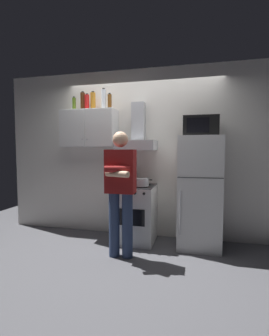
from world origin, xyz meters
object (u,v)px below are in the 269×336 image
Objects in this scene: range_hood at (137,138)px; bottle_soda_red at (87,102)px; upper_cabinet at (89,129)px; microwave at (201,126)px; refrigerator at (199,192)px; bottle_vodka_clear at (104,99)px; bottle_olive_oil at (74,104)px; stove_oven at (135,213)px; bottle_rum_dark at (83,101)px; bottle_beer_brown at (110,102)px; cooking_pot at (142,182)px; person_standing at (120,189)px; bottle_liquor_amber at (93,101)px.

range_hood is 1.01m from bottle_soda_red.
upper_cabinet is 1.88× the size of microwave.
bottle_vodka_clear reaches higher than refrigerator.
bottle_vodka_clear is 0.51m from bottle_olive_oil.
bottle_soda_red reaches higher than stove_oven.
microwave is 1.93m from bottle_rum_dark.
bottle_beer_brown is at bearing -3.73° from bottle_rum_dark.
cooking_pot is at bearing -18.53° from bottle_vodka_clear.
bottle_vodka_clear is 1.31× the size of bottle_beer_brown.
refrigerator is at bearing -89.10° from microwave.
person_standing is (-1.00, -0.61, 0.10)m from refrigerator.
bottle_vodka_clear reaches higher than person_standing.
stove_oven is 1.99m from bottle_rum_dark.
bottle_liquor_amber is (-1.68, 0.12, 0.45)m from microwave.
bottle_olive_oil is 0.89× the size of bottle_beer_brown.
microwave is at bearing -4.03° from bottle_liquor_amber.
range_hood is at bearing 86.09° from person_standing.
person_standing is at bearing -110.30° from cooking_pot.
upper_cabinet is 0.56× the size of refrigerator.
cooking_pot is 0.92× the size of bottle_vodka_clear.
person_standing is at bearing -47.35° from bottle_liquor_amber.
bottle_olive_oil is at bearing -178.48° from range_hood.
bottle_olive_oil is 0.85× the size of bottle_soda_red.
bottle_vodka_clear is 1.10× the size of bottle_liquor_amber.
bottle_liquor_amber is (0.07, 0.01, 0.44)m from upper_cabinet.
bottle_rum_dark is 0.15m from bottle_olive_oil.
cooking_pot is at bearing -171.68° from refrigerator.
bottle_beer_brown is at bearing 7.07° from bottle_vodka_clear.
bottle_beer_brown reaches higher than bottle_olive_oil.
bottle_beer_brown is (0.36, -0.01, 0.42)m from upper_cabinet.
cooking_pot is at bearing -10.47° from bottle_olive_oil.
microwave is (0.95, 0.02, 1.31)m from stove_oven.
stove_oven is 1.79m from bottle_beer_brown.
bottle_beer_brown reaches higher than range_hood.
bottle_beer_brown is 0.95× the size of bottle_soda_red.
cooking_pot is at bearing -14.26° from bottle_rum_dark.
bottle_rum_dark is 0.48m from bottle_beer_brown.
stove_oven is at bearing 137.51° from cooking_pot.
bottle_beer_brown is (0.47, -0.03, -0.03)m from bottle_rum_dark.
bottle_rum_dark is (-0.38, 0.04, -0.01)m from bottle_vodka_clear.
bottle_rum_dark reaches higher than bottle_olive_oil.
refrigerator is 2.42m from bottle_olive_oil.
bottle_rum_dark is at bearing 175.52° from refrigerator.
stove_oven is 2.86× the size of bottle_rum_dark.
bottle_olive_oil is at bearing 174.62° from stove_oven.
person_standing is 6.62× the size of bottle_beer_brown.
upper_cabinet is at bearing 175.93° from refrigerator.
bottle_rum_dark reaches higher than range_hood.
bottle_soda_red is (-0.09, -0.02, -0.02)m from bottle_liquor_amber.
bottle_rum_dark is at bearing 165.74° from cooking_pot.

